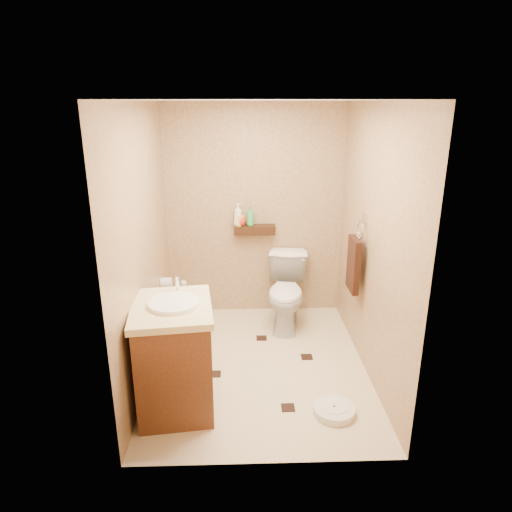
{
  "coord_description": "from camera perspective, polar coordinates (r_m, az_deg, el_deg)",
  "views": [
    {
      "loc": [
        -0.16,
        -3.79,
        2.39
      ],
      "look_at": [
        -0.02,
        0.25,
        1.02
      ],
      "focal_mm": 32.0,
      "sensor_mm": 36.0,
      "label": 1
    }
  ],
  "objects": [
    {
      "name": "bottle_b",
      "position": [
        5.11,
        -2.12,
        4.8
      ],
      "size": [
        0.12,
        0.12,
        0.18
      ],
      "primitive_type": "imported",
      "rotation": [
        0.0,
        0.0,
        3.9
      ],
      "color": "yellow",
      "rests_on": "wall_shelf"
    },
    {
      "name": "floor_accents",
      "position": [
        4.45,
        1.17,
        -13.73
      ],
      "size": [
        1.21,
        1.28,
        0.01
      ],
      "color": "black",
      "rests_on": "ground"
    },
    {
      "name": "bathroom_scale",
      "position": [
        3.93,
        9.73,
        -18.44
      ],
      "size": [
        0.35,
        0.35,
        0.07
      ],
      "rotation": [
        0.0,
        0.0,
        0.03
      ],
      "color": "white",
      "rests_on": "ground"
    },
    {
      "name": "vanity",
      "position": [
        3.79,
        -10.16,
        -12.09
      ],
      "size": [
        0.7,
        0.81,
        1.05
      ],
      "rotation": [
        0.0,
        0.0,
        0.12
      ],
      "color": "brown",
      "rests_on": "ground"
    },
    {
      "name": "bottle_d",
      "position": [
        5.1,
        -0.72,
        5.06
      ],
      "size": [
        0.1,
        0.1,
        0.23
      ],
      "primitive_type": "imported",
      "rotation": [
        0.0,
        0.0,
        6.11
      ],
      "color": "green",
      "rests_on": "wall_shelf"
    },
    {
      "name": "ceiling",
      "position": [
        3.79,
        0.42,
        18.91
      ],
      "size": [
        2.0,
        2.5,
        0.02
      ],
      "primitive_type": "cube",
      "color": "white",
      "rests_on": "wall_back"
    },
    {
      "name": "wall_shelf",
      "position": [
        5.15,
        -0.15,
        3.31
      ],
      "size": [
        0.46,
        0.14,
        0.1
      ],
      "primitive_type": "cube",
      "color": "#321B0D",
      "rests_on": "wall_back"
    },
    {
      "name": "wall_left",
      "position": [
        4.06,
        -13.87,
        1.14
      ],
      "size": [
        0.04,
        2.5,
        2.4
      ],
      "primitive_type": "cube",
      "color": "tan",
      "rests_on": "ground"
    },
    {
      "name": "toilet_paper",
      "position": [
        4.85,
        -11.14,
        -3.28
      ],
      "size": [
        0.12,
        0.11,
        0.12
      ],
      "color": "white",
      "rests_on": "wall_left"
    },
    {
      "name": "wall_back",
      "position": [
        5.18,
        -0.18,
        5.47
      ],
      "size": [
        2.0,
        0.04,
        2.4
      ],
      "primitive_type": "cube",
      "color": "tan",
      "rests_on": "ground"
    },
    {
      "name": "wall_right",
      "position": [
        4.14,
        14.37,
        1.43
      ],
      "size": [
        0.04,
        2.5,
        2.4
      ],
      "primitive_type": "cube",
      "color": "tan",
      "rests_on": "ground"
    },
    {
      "name": "toilet",
      "position": [
        5.06,
        3.85,
        -4.54
      ],
      "size": [
        0.54,
        0.83,
        0.79
      ],
      "primitive_type": "imported",
      "rotation": [
        0.0,
        0.0,
        -0.13
      ],
      "color": "white",
      "rests_on": "ground"
    },
    {
      "name": "bottle_a",
      "position": [
        5.1,
        -2.28,
        5.2
      ],
      "size": [
        0.12,
        0.12,
        0.25
      ],
      "primitive_type": "imported",
      "rotation": [
        0.0,
        0.0,
        1.82
      ],
      "color": "white",
      "rests_on": "wall_shelf"
    },
    {
      "name": "toilet_brush",
      "position": [
        5.39,
        -8.91,
        -5.94
      ],
      "size": [
        0.11,
        0.11,
        0.46
      ],
      "color": "#1B6A6E",
      "rests_on": "ground"
    },
    {
      "name": "towel_ring",
      "position": [
        4.42,
        12.16,
        -0.76
      ],
      "size": [
        0.12,
        0.3,
        0.76
      ],
      "color": "silver",
      "rests_on": "wall_right"
    },
    {
      "name": "bottle_c",
      "position": [
        5.11,
        -1.92,
        4.62
      ],
      "size": [
        0.14,
        0.14,
        0.15
      ],
      "primitive_type": "imported",
      "rotation": [
        0.0,
        0.0,
        1.84
      ],
      "color": "red",
      "rests_on": "wall_shelf"
    },
    {
      "name": "ground",
      "position": [
        4.48,
        0.35,
        -13.48
      ],
      "size": [
        2.5,
        2.5,
        0.0
      ],
      "primitive_type": "plane",
      "color": "beige",
      "rests_on": "ground"
    },
    {
      "name": "wall_front",
      "position": [
        2.81,
        1.43,
        -6.32
      ],
      "size": [
        2.0,
        0.04,
        2.4
      ],
      "primitive_type": "cube",
      "color": "tan",
      "rests_on": "ground"
    }
  ]
}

